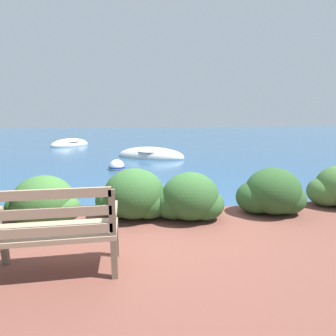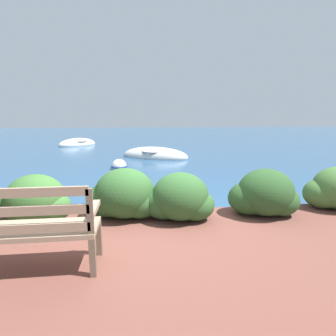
{
  "view_description": "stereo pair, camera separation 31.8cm",
  "coord_description": "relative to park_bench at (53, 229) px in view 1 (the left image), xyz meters",
  "views": [
    {
      "loc": [
        -0.49,
        -4.18,
        1.78
      ],
      "look_at": [
        0.66,
        3.08,
        0.33
      ],
      "focal_mm": 28.0,
      "sensor_mm": 36.0,
      "label": 1
    },
    {
      "loc": [
        -0.18,
        -4.22,
        1.78
      ],
      "look_at": [
        0.66,
        3.08,
        0.33
      ],
      "focal_mm": 28.0,
      "sensor_mm": 36.0,
      "label": 2
    }
  ],
  "objects": [
    {
      "name": "rowboat_mid",
      "position": [
        -2.72,
        14.37,
        -0.63
      ],
      "size": [
        2.63,
        2.55,
        0.79
      ],
      "rotation": [
        0.0,
        0.0,
        0.74
      ],
      "color": "silver",
      "rests_on": "ground_plane"
    },
    {
      "name": "ground_plane",
      "position": [
        1.22,
        1.65,
        -0.7
      ],
      "size": [
        80.0,
        80.0,
        0.0
      ],
      "color": "navy"
    },
    {
      "name": "park_bench",
      "position": [
        0.0,
        0.0,
        0.0
      ],
      "size": [
        1.23,
        0.48,
        0.93
      ],
      "rotation": [
        0.0,
        0.0,
        0.14
      ],
      "color": "brown",
      "rests_on": "patio_terrace"
    },
    {
      "name": "hedge_clump_far_right",
      "position": [
        3.03,
        1.23,
        -0.16
      ],
      "size": [
        1.11,
        0.8,
        0.75
      ],
      "color": "#284C23",
      "rests_on": "patio_terrace"
    },
    {
      "name": "hedge_clump_right",
      "position": [
        1.65,
        1.2,
        -0.16
      ],
      "size": [
        1.08,
        0.78,
        0.73
      ],
      "color": "#2D5628",
      "rests_on": "patio_terrace"
    },
    {
      "name": "rowboat_nearest",
      "position": [
        1.77,
        8.85,
        -0.63
      ],
      "size": [
        3.29,
        2.56,
        0.82
      ],
      "rotation": [
        0.0,
        0.0,
        2.65
      ],
      "color": "silver",
      "rests_on": "ground_plane"
    },
    {
      "name": "mooring_buoy",
      "position": [
        0.38,
        6.4,
        -0.61
      ],
      "size": [
        0.57,
        0.57,
        0.52
      ],
      "color": "white",
      "rests_on": "ground_plane"
    },
    {
      "name": "hedge_clump_left",
      "position": [
        -0.5,
        1.35,
        -0.17
      ],
      "size": [
        1.07,
        0.77,
        0.73
      ],
      "color": "#38662D",
      "rests_on": "patio_terrace"
    },
    {
      "name": "hedge_clump_centre",
      "position": [
        0.81,
        1.39,
        -0.14
      ],
      "size": [
        1.15,
        0.83,
        0.78
      ],
      "color": "#2D5628",
      "rests_on": "patio_terrace"
    }
  ]
}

